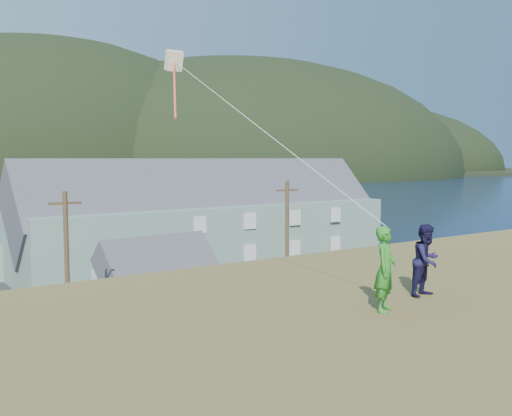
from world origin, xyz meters
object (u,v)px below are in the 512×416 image
at_px(shed_white, 160,278).
at_px(kite_flyer_navy, 427,260).
at_px(kite_flyer_green, 385,269).
at_px(lodge, 212,218).

relative_size(shed_white, kite_flyer_navy, 4.93).
height_order(shed_white, kite_flyer_navy, kite_flyer_navy).
bearing_deg(kite_flyer_navy, kite_flyer_green, -175.82).
distance_m(kite_flyer_green, kite_flyer_navy, 1.84).
relative_size(lodge, shed_white, 4.31).
distance_m(lodge, kite_flyer_green, 42.21).
relative_size(lodge, kite_flyer_green, 19.93).
height_order(kite_flyer_green, kite_flyer_navy, kite_flyer_green).
distance_m(lodge, shed_white, 16.04).
relative_size(kite_flyer_green, kite_flyer_navy, 1.07).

